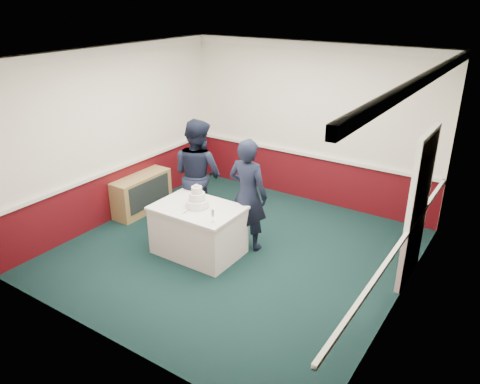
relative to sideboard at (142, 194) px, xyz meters
The scene contains 9 objects.
ground 2.32m from the sideboard, ahead, with size 5.00×5.00×0.00m, color #112A29.
room_shell 2.87m from the sideboard, ahead, with size 5.00×5.00×3.00m.
sideboard is the anchor object (origin of this frame).
cake_table 1.92m from the sideboard, 18.92° to the right, with size 1.32×0.92×0.79m.
wedding_cake 1.99m from the sideboard, 18.92° to the right, with size 0.35×0.35×0.36m.
cake_knife 2.01m from the sideboard, 24.74° to the right, with size 0.01×0.22×0.01m, color silver.
champagne_flute 2.55m from the sideboard, 21.29° to the right, with size 0.05×0.05×0.21m.
person_man 1.38m from the sideboard, ahead, with size 0.93×0.72×1.91m, color black.
person_woman 2.40m from the sideboard, ahead, with size 0.66×0.43×1.80m, color black.
Camera 1 is at (3.60, -5.32, 3.80)m, focal length 35.00 mm.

